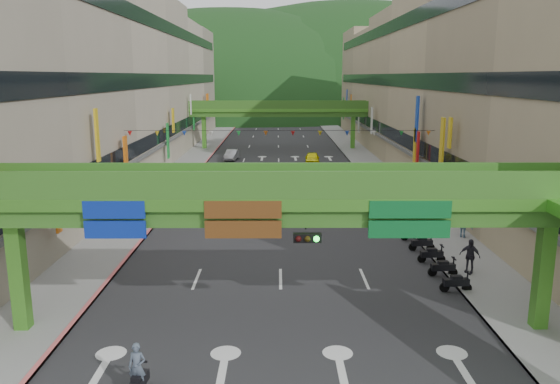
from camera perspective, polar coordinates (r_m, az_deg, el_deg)
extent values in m
cube|color=#28282B|center=(66.48, -0.13, 2.82)|extent=(18.00, 140.00, 0.02)
cube|color=gray|center=(67.35, -9.54, 2.83)|extent=(4.00, 140.00, 0.15)
cube|color=gray|center=(67.40, 9.28, 2.85)|extent=(4.00, 140.00, 0.15)
cube|color=#CC5959|center=(67.07, -7.94, 2.86)|extent=(0.20, 140.00, 0.18)
cube|color=gray|center=(67.11, 7.67, 2.87)|extent=(0.20, 140.00, 0.18)
cube|color=#9E937F|center=(68.28, -16.58, 10.58)|extent=(12.00, 95.00, 19.00)
cube|color=black|center=(67.17, -11.32, 6.29)|extent=(0.08, 90.25, 1.40)
cube|color=black|center=(66.85, -11.53, 11.41)|extent=(0.08, 90.25, 1.40)
cube|color=black|center=(67.08, -11.75, 16.54)|extent=(0.08, 90.25, 1.40)
cube|color=gray|center=(68.37, 16.29, 10.60)|extent=(12.00, 95.00, 19.00)
cube|color=black|center=(67.23, 11.04, 6.30)|extent=(0.08, 90.25, 1.40)
cube|color=black|center=(66.92, 11.25, 11.42)|extent=(0.08, 90.25, 1.40)
cube|color=black|center=(67.14, 11.47, 16.54)|extent=(0.08, 90.25, 1.40)
cube|color=#4C9E2D|center=(22.17, 0.15, -0.79)|extent=(28.00, 2.20, 0.50)
cube|color=#387223|center=(22.31, 0.14, -2.29)|extent=(28.00, 1.76, 0.70)
cube|color=#4C9E2D|center=(25.56, -25.62, -8.08)|extent=(0.60, 0.60, 4.80)
cube|color=#4C9E2D|center=(25.70, 25.75, -7.99)|extent=(0.60, 0.60, 4.80)
cube|color=#387223|center=(20.99, 0.17, 0.71)|extent=(28.00, 0.12, 1.10)
cube|color=#387223|center=(23.03, 0.13, 1.72)|extent=(28.00, 0.12, 1.10)
cube|color=navy|center=(22.19, -16.89, -2.91)|extent=(2.40, 0.12, 1.50)
cube|color=#593314|center=(21.31, -3.88, -3.01)|extent=(3.00, 0.12, 1.50)
cube|color=#0C5926|center=(21.89, 13.39, -2.92)|extent=(3.20, 0.12, 1.50)
cube|color=black|center=(21.33, 2.86, -4.80)|extent=(1.10, 0.28, 0.35)
cube|color=#4C9E2D|center=(80.77, -0.16, 8.56)|extent=(28.00, 2.20, 0.50)
cube|color=#387223|center=(80.81, -0.16, 8.13)|extent=(28.00, 1.76, 0.70)
cube|color=#4C9E2D|center=(81.76, -7.93, 6.13)|extent=(0.60, 0.60, 4.80)
cube|color=#4C9E2D|center=(81.81, 7.62, 6.14)|extent=(0.60, 0.60, 4.80)
cube|color=#387223|center=(79.68, -0.16, 9.09)|extent=(28.00, 0.12, 1.10)
cube|color=#387223|center=(81.76, -0.16, 9.16)|extent=(28.00, 0.12, 1.10)
ellipsoid|color=#1C4419|center=(176.57, -5.15, 8.54)|extent=(168.00, 140.00, 112.00)
ellipsoid|color=#1C4419|center=(197.52, 7.14, 8.87)|extent=(208.00, 176.00, 128.00)
cylinder|color=black|center=(45.84, -0.07, 6.45)|extent=(26.00, 0.03, 0.03)
cone|color=red|center=(47.49, -15.41, 5.91)|extent=(0.36, 0.36, 0.40)
cone|color=gold|center=(46.95, -12.72, 5.98)|extent=(0.36, 0.36, 0.40)
cone|color=#193FB2|center=(46.52, -9.97, 6.04)|extent=(0.36, 0.36, 0.40)
cone|color=silver|center=(46.19, -7.18, 6.09)|extent=(0.36, 0.36, 0.40)
cone|color=#198C33|center=(45.98, -4.35, 6.12)|extent=(0.36, 0.36, 0.40)
cone|color=orange|center=(45.87, -1.50, 6.13)|extent=(0.36, 0.36, 0.40)
cone|color=red|center=(45.88, 1.36, 6.14)|extent=(0.36, 0.36, 0.40)
cone|color=gold|center=(46.00, 4.20, 6.12)|extent=(0.36, 0.36, 0.40)
cone|color=#193FB2|center=(46.23, 7.03, 6.09)|extent=(0.36, 0.36, 0.40)
cone|color=silver|center=(46.57, 9.82, 6.05)|extent=(0.36, 0.36, 0.40)
cone|color=#198C33|center=(47.02, 12.56, 6.00)|extent=(0.36, 0.36, 0.40)
cone|color=orange|center=(47.58, 15.25, 5.93)|extent=(0.36, 0.36, 0.40)
cube|color=black|center=(20.02, -14.60, -18.77)|extent=(0.50, 1.33, 0.35)
cube|color=black|center=(19.90, -14.64, -18.15)|extent=(0.36, 0.58, 0.18)
cube|color=black|center=(20.25, -14.47, -16.76)|extent=(0.55, 0.12, 0.06)
cylinder|color=black|center=(20.64, -14.35, -18.71)|extent=(0.16, 0.51, 0.50)
imported|color=#444F5F|center=(19.72, -14.70, -17.22)|extent=(0.64, 0.46, 1.63)
cube|color=black|center=(48.64, 4.96, -0.01)|extent=(0.49, 1.33, 0.35)
cube|color=black|center=(48.59, 4.96, 0.28)|extent=(0.36, 0.58, 0.18)
cube|color=black|center=(49.06, 4.84, 0.69)|extent=(0.55, 0.12, 0.06)
cylinder|color=black|center=(49.23, 4.83, -0.22)|extent=(0.15, 0.51, 0.50)
cylinder|color=black|center=(48.17, 5.08, -0.49)|extent=(0.15, 0.51, 0.50)
imported|color=maroon|center=(48.52, 4.97, 0.68)|extent=(0.84, 0.68, 1.60)
cube|color=gray|center=(40.61, -10.69, -2.60)|extent=(0.45, 1.32, 0.35)
cube|color=gray|center=(40.55, -10.70, -2.26)|extent=(0.34, 0.57, 0.18)
cube|color=gray|center=(41.00, -10.52, -1.73)|extent=(0.55, 0.10, 0.06)
cylinder|color=black|center=(41.20, -10.48, -2.81)|extent=(0.14, 0.51, 0.50)
cylinder|color=black|center=(40.17, -10.87, -3.21)|extent=(0.14, 0.51, 0.50)
imported|color=#1F2231|center=(40.44, -10.73, -1.65)|extent=(1.08, 0.52, 1.79)
cube|color=maroon|center=(38.70, -2.82, -3.13)|extent=(0.46, 1.32, 0.35)
cube|color=maroon|center=(38.63, -2.82, -2.78)|extent=(0.35, 0.57, 0.18)
cube|color=maroon|center=(39.10, -2.86, -2.22)|extent=(0.55, 0.11, 0.06)
cylinder|color=black|center=(39.31, -2.85, -3.35)|extent=(0.14, 0.51, 0.50)
cylinder|color=black|center=(38.25, -2.78, -3.78)|extent=(0.14, 0.51, 0.50)
imported|color=#393B40|center=(38.51, -2.83, -2.08)|extent=(0.96, 0.67, 1.87)
cube|color=black|center=(29.09, 17.91, -8.94)|extent=(1.32, 0.45, 0.35)
cube|color=black|center=(29.00, 17.94, -8.48)|extent=(0.57, 0.34, 0.18)
cube|color=black|center=(29.05, 19.04, -7.99)|extent=(0.10, 0.55, 0.06)
cylinder|color=black|center=(29.33, 18.93, -9.46)|extent=(0.51, 0.14, 0.50)
cylinder|color=black|center=(29.07, 16.81, -9.51)|extent=(0.51, 0.14, 0.50)
cube|color=black|center=(31.05, 16.66, -7.51)|extent=(1.32, 0.45, 0.35)
cube|color=black|center=(30.97, 16.69, -7.08)|extent=(0.57, 0.34, 0.18)
cube|color=black|center=(31.02, 17.72, -6.63)|extent=(0.10, 0.55, 0.06)
cylinder|color=black|center=(31.27, 17.62, -8.02)|extent=(0.51, 0.14, 0.50)
cylinder|color=black|center=(31.04, 15.63, -8.05)|extent=(0.51, 0.14, 0.50)
cube|color=black|center=(33.05, 15.57, -6.25)|extent=(1.32, 0.45, 0.35)
cube|color=black|center=(32.97, 15.59, -5.84)|extent=(0.57, 0.34, 0.18)
cube|color=black|center=(33.01, 16.56, -5.42)|extent=(0.10, 0.55, 0.06)
cylinder|color=black|center=(33.25, 16.47, -6.74)|extent=(0.51, 0.14, 0.50)
cylinder|color=black|center=(33.03, 14.60, -6.75)|extent=(0.51, 0.14, 0.50)
cube|color=black|center=(35.06, 14.60, -5.14)|extent=(1.32, 0.45, 0.35)
cube|color=black|center=(34.99, 14.63, -4.75)|extent=(0.57, 0.34, 0.18)
cube|color=black|center=(35.03, 15.53, -4.36)|extent=(0.10, 0.55, 0.06)
cylinder|color=black|center=(35.26, 15.46, -5.60)|extent=(0.51, 0.14, 0.50)
cylinder|color=black|center=(35.06, 13.69, -5.61)|extent=(0.51, 0.14, 0.50)
cube|color=black|center=(37.10, 13.75, -4.14)|extent=(1.32, 0.45, 0.35)
cube|color=black|center=(37.04, 13.77, -3.77)|extent=(0.57, 0.34, 0.18)
cube|color=black|center=(37.07, 14.63, -3.40)|extent=(0.10, 0.55, 0.06)
cylinder|color=black|center=(37.28, 14.56, -4.59)|extent=(0.51, 0.14, 0.50)
cylinder|color=black|center=(37.10, 12.89, -4.59)|extent=(0.51, 0.14, 0.50)
imported|color=#B6B6C0|center=(70.88, -5.04, 3.88)|extent=(1.89, 4.13, 1.31)
imported|color=yellow|center=(67.09, 3.39, 3.52)|extent=(2.01, 4.45, 1.48)
imported|color=#B22233|center=(45.01, 15.68, -0.91)|extent=(0.96, 0.78, 1.86)
imported|color=#24222B|center=(31.64, 19.20, -6.57)|extent=(1.17, 0.99, 1.88)
imported|color=#32485B|center=(38.24, 18.63, -3.36)|extent=(1.03, 0.95, 1.86)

